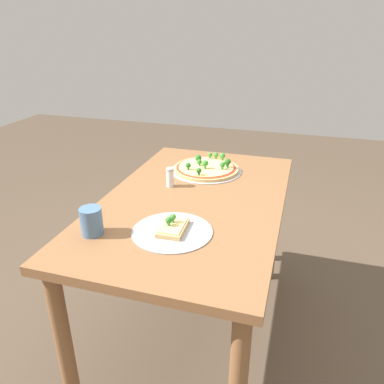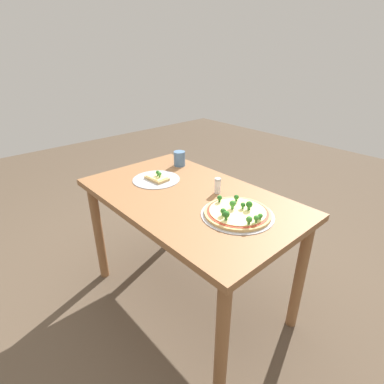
% 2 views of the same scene
% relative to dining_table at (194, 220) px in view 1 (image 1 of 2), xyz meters
% --- Properties ---
extents(ground_plane, '(8.00, 8.00, 0.00)m').
position_rel_dining_table_xyz_m(ground_plane, '(0.00, 0.00, -0.66)').
color(ground_plane, brown).
extents(dining_table, '(1.27, 0.76, 0.77)m').
position_rel_dining_table_xyz_m(dining_table, '(0.00, 0.00, 0.00)').
color(dining_table, brown).
rests_on(dining_table, ground_plane).
extents(pizza_tray_whole, '(0.36, 0.36, 0.07)m').
position_rel_dining_table_xyz_m(pizza_tray_whole, '(0.33, 0.03, 0.12)').
color(pizza_tray_whole, '#A3A3A8').
rests_on(pizza_tray_whole, dining_table).
extents(pizza_tray_slice, '(0.30, 0.30, 0.06)m').
position_rel_dining_table_xyz_m(pizza_tray_slice, '(-0.29, -0.01, 0.12)').
color(pizza_tray_slice, '#A3A3A8').
rests_on(pizza_tray_slice, dining_table).
extents(drinking_cup, '(0.08, 0.08, 0.10)m').
position_rel_dining_table_xyz_m(drinking_cup, '(-0.39, 0.26, 0.16)').
color(drinking_cup, '#4C7099').
rests_on(drinking_cup, dining_table).
extents(condiment_shaker, '(0.04, 0.04, 0.09)m').
position_rel_dining_table_xyz_m(condiment_shaker, '(0.09, 0.14, 0.15)').
color(condiment_shaker, silver).
rests_on(condiment_shaker, dining_table).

